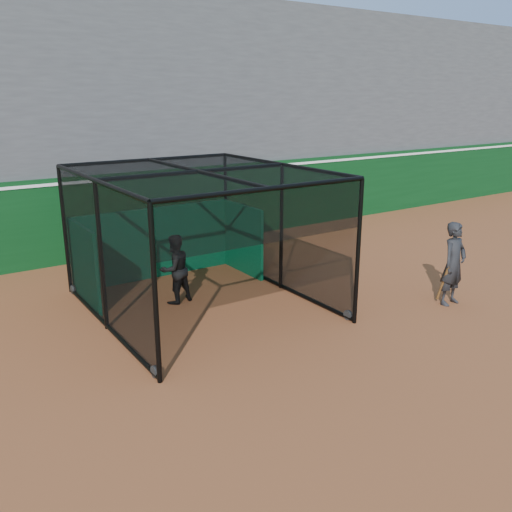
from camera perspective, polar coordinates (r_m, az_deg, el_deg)
ground at (r=10.67m, az=6.01°, el=-9.81°), size 120.00×120.00×0.00m
outfield_wall at (r=17.30m, az=-12.14°, el=4.74°), size 50.00×0.50×2.50m
grandstand at (r=20.52m, az=-16.80°, el=15.20°), size 50.00×7.85×8.95m
batting_cage at (r=12.28m, az=-5.92°, el=1.56°), size 4.63×5.48×3.13m
batter at (r=12.79m, az=-8.54°, el=-1.37°), size 0.91×0.77×1.65m
on_deck_player at (r=13.33m, az=20.08°, el=-0.79°), size 0.75×0.52×1.96m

